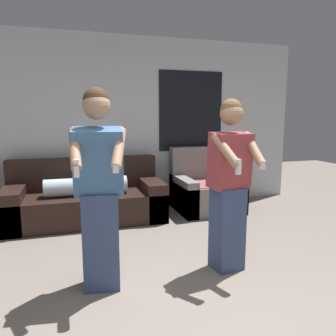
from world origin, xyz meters
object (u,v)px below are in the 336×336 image
Objects in this scene: person_left at (99,190)px; couch at (86,199)px; armchair at (206,190)px; person_right at (229,184)px.

couch is at bearing 90.71° from person_left.
armchair is 2.12m from person_right.
couch is 2.38m from person_right.
person_left is 1.21m from person_right.
person_right is at bearing -107.43° from armchair.
armchair is 2.74m from person_left.
armchair reaches higher than couch.
person_right reaches higher than couch.
armchair is at bearing -0.28° from couch.
couch is 2.21× the size of armchair.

